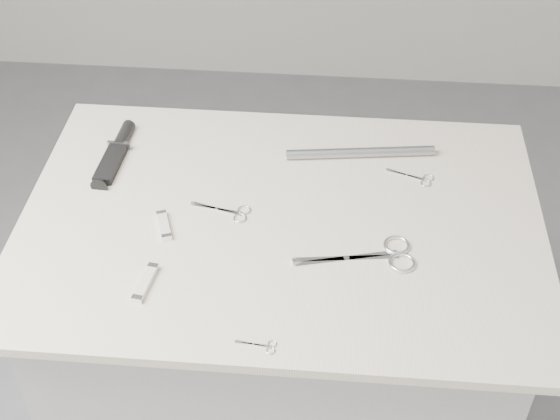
# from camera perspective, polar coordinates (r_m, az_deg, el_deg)

# --- Properties ---
(plinth) EXTENTS (0.90, 0.60, 0.90)m
(plinth) POSITION_cam_1_polar(r_m,az_deg,el_deg) (1.84, 0.06, -11.56)
(plinth) COLOR #B3B3B1
(plinth) RESTS_ON ground
(display_board) EXTENTS (1.00, 0.70, 0.02)m
(display_board) POSITION_cam_1_polar(r_m,az_deg,el_deg) (1.49, 0.08, -0.93)
(display_board) COLOR beige
(display_board) RESTS_ON plinth
(large_shears) EXTENTS (0.22, 0.10, 0.01)m
(large_shears) POSITION_cam_1_polar(r_m,az_deg,el_deg) (1.42, 7.36, -3.32)
(large_shears) COLOR white
(large_shears) RESTS_ON display_board
(embroidery_scissors_a) EXTENTS (0.12, 0.06, 0.00)m
(embroidery_scissors_a) POSITION_cam_1_polar(r_m,az_deg,el_deg) (1.50, -3.62, -0.13)
(embroidery_scissors_a) COLOR white
(embroidery_scissors_a) RESTS_ON display_board
(embroidery_scissors_b) EXTENTS (0.10, 0.06, 0.00)m
(embroidery_scissors_b) POSITION_cam_1_polar(r_m,az_deg,el_deg) (1.60, 9.99, 2.32)
(embroidery_scissors_b) COLOR white
(embroidery_scissors_b) RESTS_ON display_board
(tiny_scissors) EXTENTS (0.07, 0.03, 0.00)m
(tiny_scissors) POSITION_cam_1_polar(r_m,az_deg,el_deg) (1.28, -1.36, -9.90)
(tiny_scissors) COLOR white
(tiny_scissors) RESTS_ON display_board
(sheathed_knife) EXTENTS (0.05, 0.20, 0.03)m
(sheathed_knife) POSITION_cam_1_polar(r_m,az_deg,el_deg) (1.68, -11.84, 4.27)
(sheathed_knife) COLOR black
(sheathed_knife) RESTS_ON display_board
(pocket_knife_a) EXTENTS (0.03, 0.09, 0.01)m
(pocket_knife_a) POSITION_cam_1_polar(r_m,az_deg,el_deg) (1.38, -9.81, -5.27)
(pocket_knife_a) COLOR silver
(pocket_knife_a) RESTS_ON display_board
(pocket_knife_b) EXTENTS (0.04, 0.08, 0.01)m
(pocket_knife_b) POSITION_cam_1_polar(r_m,az_deg,el_deg) (1.48, -8.48, -1.15)
(pocket_knife_b) COLOR silver
(pocket_knife_b) RESTS_ON display_board
(metal_rail) EXTENTS (0.31, 0.06, 0.02)m
(metal_rail) POSITION_cam_1_polar(r_m,az_deg,el_deg) (1.64, 5.90, 4.21)
(metal_rail) COLOR gray
(metal_rail) RESTS_ON display_board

